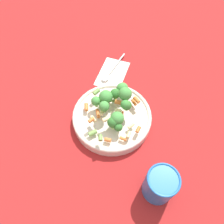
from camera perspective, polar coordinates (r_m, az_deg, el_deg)
ground_plane at (r=0.76m, az=0.00°, el=-2.13°), size 3.00×3.00×0.00m
bowl at (r=0.74m, az=0.00°, el=-1.33°), size 0.27×0.27×0.04m
pasta_salad at (r=0.70m, az=0.72°, el=1.97°), size 0.21×0.21×0.09m
cup at (r=0.63m, az=12.46°, el=-18.04°), size 0.09×0.09×0.11m
napkin at (r=0.88m, az=0.12°, el=10.04°), size 0.18×0.15×0.01m
spoon at (r=0.88m, az=-0.51°, el=10.39°), size 0.17×0.04×0.01m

